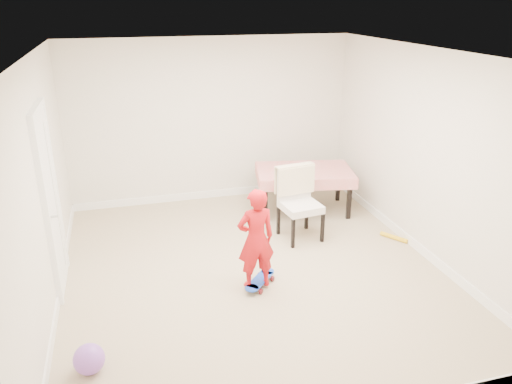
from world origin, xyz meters
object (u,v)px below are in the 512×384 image
object	(u,v)px
dining_table	(304,190)
child	(256,242)
skateboard	(260,282)
balloon	(89,359)
dining_chair	(301,204)

from	to	relation	value
dining_table	child	world-z (taller)	child
skateboard	child	size ratio (longest dim) A/B	0.47
skateboard	balloon	bearing A→B (deg)	160.51
dining_table	balloon	xyz separation A→B (m)	(-3.13, -2.92, -0.20)
dining_table	balloon	bearing A→B (deg)	-125.45
dining_table	balloon	world-z (taller)	dining_table
skateboard	child	world-z (taller)	child
skateboard	balloon	size ratio (longest dim) A/B	2.02
skateboard	child	distance (m)	0.56
dining_chair	skateboard	distance (m)	1.44
dining_chair	balloon	distance (m)	3.42
dining_chair	dining_table	bearing A→B (deg)	59.14
balloon	dining_table	bearing A→B (deg)	43.01
dining_chair	balloon	bearing A→B (deg)	-151.27
child	balloon	xyz separation A→B (m)	(-1.81, -0.94, -0.46)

